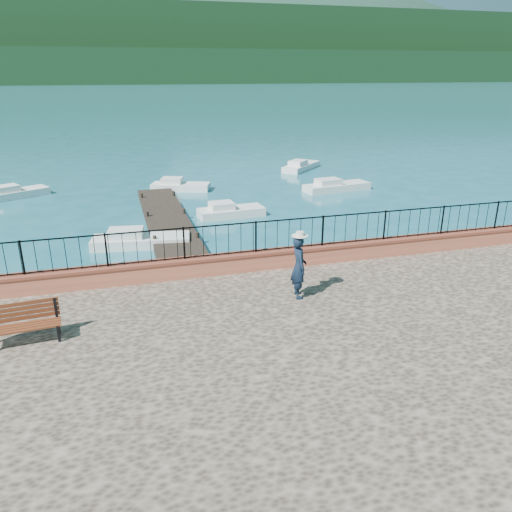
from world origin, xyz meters
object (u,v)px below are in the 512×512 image
person (299,267)px  boat_5 (301,164)px  boat_2 (337,184)px  boat_3 (17,190)px  boat_4 (181,184)px  park_bench (23,332)px  boat_1 (231,209)px  boat_0 (141,237)px

person → boat_5: bearing=-15.0°
boat_2 → boat_3: bearing=161.2°
boat_3 → boat_4: 9.58m
boat_2 → boat_4: (-9.35, 2.76, 0.00)m
park_bench → boat_1: 15.34m
boat_1 → boat_3: (-11.20, 7.50, 0.00)m
park_bench → boat_3: size_ratio=0.49×
person → boat_0: (-3.70, 9.00, -1.67)m
person → boat_2: bearing=-21.9°
park_bench → boat_1: park_bench is taller
boat_2 → boat_3: same height
person → boat_1: bearing=1.4°
boat_1 → boat_0: bearing=-148.3°
boat_4 → person: bearing=-68.3°
boat_4 → boat_1: bearing=-56.2°
boat_0 → boat_1: bearing=45.0°
park_bench → boat_1: size_ratio=0.51×
boat_1 → person: bearing=-99.2°
park_bench → boat_2: (15.64, 17.00, -1.08)m
boat_0 → boat_5: bearing=57.5°
boat_2 → boat_5: (0.37, 7.16, 0.00)m
park_bench → boat_5: 29.00m
boat_5 → boat_3: bearing=146.5°
boat_4 → boat_5: 10.67m
boat_1 → boat_5: bearing=49.6°
park_bench → boat_0: (3.18, 9.61, -1.08)m
boat_1 → boat_3: same height
park_bench → person: person is taller
boat_1 → boat_2: 8.64m
boat_0 → boat_3: same height
person → boat_5: size_ratio=0.43×
boat_0 → boat_3: 12.72m
park_bench → boat_1: (7.94, 13.08, -1.08)m
boat_2 → boat_3: 19.24m
boat_2 → boat_4: same height
person → boat_3: (-10.14, 19.97, -1.67)m
boat_0 → boat_2: bearing=39.6°
person → park_bench: bearing=101.3°
person → boat_3: person is taller
boat_4 → boat_5: same height
person → boat_4: (-0.59, 19.15, -1.67)m
boat_1 → boat_5: (8.07, 11.08, 0.00)m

